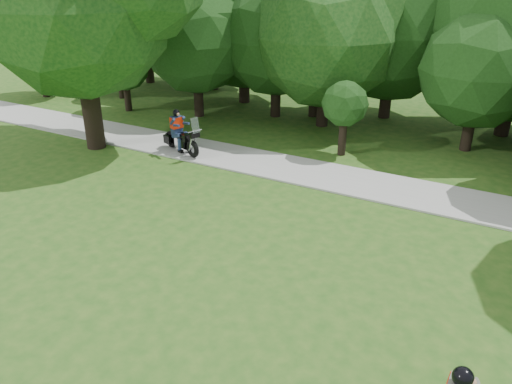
% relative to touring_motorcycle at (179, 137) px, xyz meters
% --- Properties ---
extents(ground, '(100.00, 100.00, 0.00)m').
position_rel_touring_motorcycle_xyz_m(ground, '(7.37, -7.52, -0.62)').
color(ground, '#235117').
rests_on(ground, ground).
extents(walkway, '(60.00, 2.20, 0.06)m').
position_rel_touring_motorcycle_xyz_m(walkway, '(7.37, 0.48, -0.59)').
color(walkway, '#9F9F9A').
rests_on(walkway, ground).
extents(tree_line, '(40.43, 11.63, 7.69)m').
position_rel_touring_motorcycle_xyz_m(tree_line, '(8.61, 7.28, 3.05)').
color(tree_line, black).
rests_on(tree_line, ground).
extents(touring_motorcycle, '(1.96, 1.10, 1.54)m').
position_rel_touring_motorcycle_xyz_m(touring_motorcycle, '(0.00, 0.00, 0.00)').
color(touring_motorcycle, black).
rests_on(touring_motorcycle, walkway).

